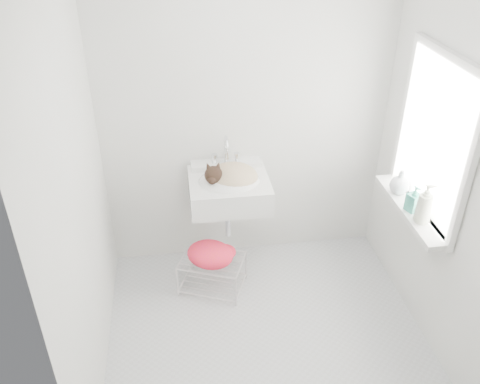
{
  "coord_description": "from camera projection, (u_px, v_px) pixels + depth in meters",
  "views": [
    {
      "loc": [
        -0.53,
        -2.46,
        2.72
      ],
      "look_at": [
        -0.12,
        0.5,
        0.88
      ],
      "focal_mm": 37.65,
      "sensor_mm": 36.0,
      "label": 1
    }
  ],
  "objects": [
    {
      "name": "left_wall",
      "position": [
        77.0,
        195.0,
        2.78
      ],
      "size": [
        0.02,
        2.0,
        2.5
      ],
      "primitive_type": "cube",
      "color": "silver",
      "rests_on": "ground"
    },
    {
      "name": "sink",
      "position": [
        229.0,
        179.0,
        3.73
      ],
      "size": [
        0.59,
        0.52,
        0.24
      ],
      "primitive_type": "cube",
      "color": "white",
      "rests_on": "back_wall"
    },
    {
      "name": "bottle_c",
      "position": [
        398.0,
        193.0,
        3.56
      ],
      "size": [
        0.14,
        0.14,
        0.18
      ],
      "primitive_type": "imported",
      "rotation": [
        0.0,
        0.0,
        6.27
      ],
      "color": "silver",
      "rests_on": "windowsill"
    },
    {
      "name": "wire_rack",
      "position": [
        212.0,
        272.0,
        3.9
      ],
      "size": [
        0.55,
        0.47,
        0.28
      ],
      "primitive_type": "cube",
      "rotation": [
        0.0,
        0.0,
        -0.39
      ],
      "color": "silver",
      "rests_on": "floor"
    },
    {
      "name": "towel",
      "position": [
        210.0,
        259.0,
        3.79
      ],
      "size": [
        0.44,
        0.41,
        0.15
      ],
      "primitive_type": "ellipsoid",
      "rotation": [
        0.0,
        0.0,
        -0.55
      ],
      "color": "#E24000",
      "rests_on": "wire_rack"
    },
    {
      "name": "back_wall",
      "position": [
        246.0,
        114.0,
        3.75
      ],
      "size": [
        2.2,
        0.02,
        2.5
      ],
      "primitive_type": "cube",
      "color": "silver",
      "rests_on": "ground"
    },
    {
      "name": "window_frame",
      "position": [
        434.0,
        139.0,
        3.15
      ],
      "size": [
        0.04,
        0.9,
        1.1
      ],
      "primitive_type": "cube",
      "color": "white",
      "rests_on": "right_wall"
    },
    {
      "name": "windowsill",
      "position": [
        410.0,
        209.0,
        3.42
      ],
      "size": [
        0.16,
        0.88,
        0.04
      ],
      "primitive_type": "cube",
      "color": "white",
      "rests_on": "right_wall"
    },
    {
      "name": "floor",
      "position": [
        266.0,
        333.0,
        3.57
      ],
      "size": [
        2.2,
        2.0,
        0.02
      ],
      "primitive_type": "cube",
      "color": "#BBBEC0",
      "rests_on": "ground"
    },
    {
      "name": "right_wall",
      "position": [
        450.0,
        168.0,
        3.04
      ],
      "size": [
        0.02,
        2.0,
        2.5
      ],
      "primitive_type": "cube",
      "color": "silver",
      "rests_on": "ground"
    },
    {
      "name": "faucet",
      "position": [
        226.0,
        151.0,
        3.8
      ],
      "size": [
        0.22,
        0.15,
        0.22
      ],
      "primitive_type": null,
      "color": "silver",
      "rests_on": "sink"
    },
    {
      "name": "cat",
      "position": [
        231.0,
        176.0,
        3.69
      ],
      "size": [
        0.4,
        0.32,
        0.25
      ],
      "rotation": [
        0.0,
        0.0,
        -0.04
      ],
      "color": "tan",
      "rests_on": "sink"
    },
    {
      "name": "bottle_a",
      "position": [
        421.0,
        222.0,
        3.26
      ],
      "size": [
        0.12,
        0.12,
        0.24
      ],
      "primitive_type": "imported",
      "rotation": [
        0.0,
        0.0,
        1.23
      ],
      "color": "silver",
      "rests_on": "windowsill"
    },
    {
      "name": "bottle_b",
      "position": [
        412.0,
        210.0,
        3.37
      ],
      "size": [
        0.11,
        0.11,
        0.18
      ],
      "primitive_type": "imported",
      "rotation": [
        0.0,
        0.0,
        0.36
      ],
      "color": "teal",
      "rests_on": "windowsill"
    },
    {
      "name": "window_glass",
      "position": [
        436.0,
        139.0,
        3.16
      ],
      "size": [
        0.01,
        0.8,
        1.0
      ],
      "primitive_type": "cube",
      "color": "white",
      "rests_on": "right_wall"
    }
  ]
}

